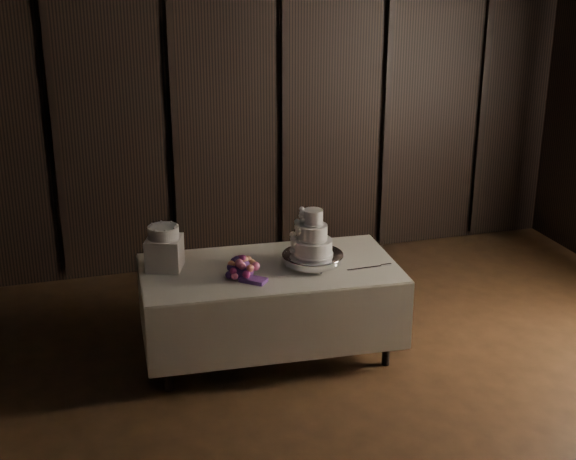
{
  "coord_description": "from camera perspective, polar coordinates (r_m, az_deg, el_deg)",
  "views": [
    {
      "loc": [
        -2.21,
        -4.07,
        3.16
      ],
      "look_at": [
        -0.56,
        1.48,
        1.05
      ],
      "focal_mm": 50.0,
      "sensor_mm": 36.0,
      "label": 1
    }
  ],
  "objects": [
    {
      "name": "box_pedestal",
      "position": [
        6.23,
        -8.77,
        -1.64
      ],
      "size": [
        0.33,
        0.33,
        0.25
      ],
      "primitive_type": "cube",
      "rotation": [
        0.0,
        0.0,
        -0.35
      ],
      "color": "white",
      "rests_on": "display_table"
    },
    {
      "name": "small_cake",
      "position": [
        6.17,
        -8.85,
        -0.15
      ],
      "size": [
        0.26,
        0.26,
        0.09
      ],
      "primitive_type": "cylinder",
      "rotation": [
        0.0,
        0.0,
        -0.09
      ],
      "color": "white",
      "rests_on": "box_pedestal"
    },
    {
      "name": "wedding_cake",
      "position": [
        6.16,
        1.59,
        -0.57
      ],
      "size": [
        0.35,
        0.3,
        0.36
      ],
      "rotation": [
        0.0,
        0.0,
        -0.21
      ],
      "color": "white",
      "rests_on": "cake_stand"
    },
    {
      "name": "display_table",
      "position": [
        6.37,
        -1.3,
        -5.49
      ],
      "size": [
        2.05,
        1.16,
        0.76
      ],
      "rotation": [
        0.0,
        0.0,
        -0.06
      ],
      "color": "silver",
      "rests_on": "ground"
    },
    {
      "name": "bouquet",
      "position": [
        6.04,
        -3.23,
        -2.72
      ],
      "size": [
        0.5,
        0.51,
        0.2
      ],
      "primitive_type": null,
      "rotation": [
        0.0,
        0.0,
        -0.73
      ],
      "color": "pink",
      "rests_on": "display_table"
    },
    {
      "name": "cake_stand",
      "position": [
        6.25,
        1.76,
        -2.12
      ],
      "size": [
        0.6,
        0.6,
        0.09
      ],
      "primitive_type": "cylinder",
      "rotation": [
        0.0,
        0.0,
        -0.28
      ],
      "color": "silver",
      "rests_on": "display_table"
    },
    {
      "name": "cake_knife",
      "position": [
        6.22,
        5.44,
        -2.72
      ],
      "size": [
        0.37,
        0.03,
        0.01
      ],
      "primitive_type": "cube",
      "rotation": [
        0.0,
        0.0,
        0.03
      ],
      "color": "silver",
      "rests_on": "display_table"
    },
    {
      "name": "room",
      "position": [
        4.92,
        11.21,
        -0.09
      ],
      "size": [
        6.08,
        7.08,
        3.08
      ],
      "color": "black",
      "rests_on": "ground"
    }
  ]
}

